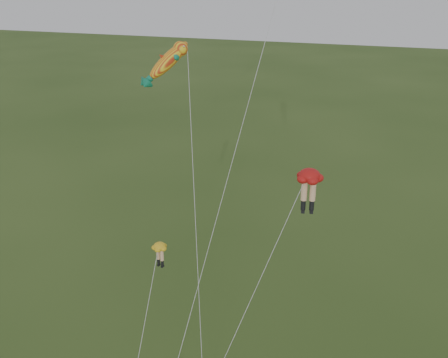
% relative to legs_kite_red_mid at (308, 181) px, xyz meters
% --- Properties ---
extents(legs_kite_red_mid, '(5.21, 8.83, 12.56)m').
position_rel_legs_kite_red_mid_xyz_m(legs_kite_red_mid, '(0.00, 0.00, 0.00)').
color(legs_kite_red_mid, red).
rests_on(legs_kite_red_mid, ground).
extents(legs_kite_yellow, '(1.20, 4.40, 8.37)m').
position_rel_legs_kite_red_mid_xyz_m(legs_kite_yellow, '(-7.84, -3.76, -4.18)').
color(legs_kite_yellow, yellow).
rests_on(legs_kite_yellow, ground).
extents(fish_kite, '(5.19, 6.83, 19.50)m').
position_rel_legs_kite_red_mid_xyz_m(fish_kite, '(-8.24, -0.24, 6.28)').
color(fish_kite, yellow).
rests_on(fish_kite, ground).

